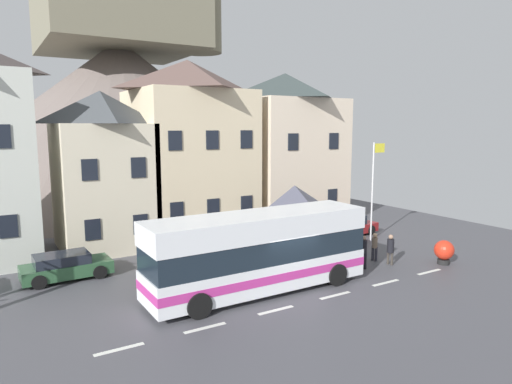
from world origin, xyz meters
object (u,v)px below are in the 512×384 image
object	(u,v)px
parked_car_00	(346,226)
pedestrian_01	(375,245)
parked_car_02	(65,266)
bus_shelter	(294,200)
flagpole	(374,183)
pedestrian_03	(390,247)
public_bench	(299,236)
transit_bus	(259,253)
townhouse_02	(189,148)
pedestrian_00	(358,245)
pedestrian_02	(363,250)
townhouse_01	(103,171)
parked_car_01	(284,233)
townhouse_03	(285,149)
hilltop_castle	(122,113)
harbour_buoy	(444,251)

from	to	relation	value
parked_car_00	pedestrian_01	world-z (taller)	pedestrian_01
parked_car_02	pedestrian_01	world-z (taller)	pedestrian_01
bus_shelter	pedestrian_01	bearing A→B (deg)	-40.26
flagpole	pedestrian_03	bearing A→B (deg)	-125.10
public_bench	parked_car_00	bearing A→B (deg)	-1.15
transit_bus	flagpole	world-z (taller)	flagpole
pedestrian_01	public_bench	distance (m)	5.17
transit_bus	parked_car_02	size ratio (longest dim) A/B	2.51
townhouse_02	pedestrian_00	world-z (taller)	townhouse_02
pedestrian_00	pedestrian_02	world-z (taller)	pedestrian_02
townhouse_01	pedestrian_03	world-z (taller)	townhouse_01
townhouse_02	pedestrian_02	distance (m)	13.29
townhouse_01	pedestrian_00	size ratio (longest dim) A/B	6.11
parked_car_01	pedestrian_02	xyz separation A→B (m)	(0.62, -6.07, 0.29)
townhouse_01	flagpole	xyz separation A→B (m)	(14.57, -6.90, -0.94)
transit_bus	parked_car_00	size ratio (longest dim) A/B	2.21
pedestrian_02	parked_car_01	bearing A→B (deg)	95.84
townhouse_03	flagpole	xyz separation A→B (m)	(1.34, -7.69, -1.84)
bus_shelter	public_bench	distance (m)	4.03
pedestrian_00	townhouse_01	bearing A→B (deg)	137.73
parked_car_00	pedestrian_02	bearing A→B (deg)	-131.68
townhouse_01	parked_car_01	size ratio (longest dim) A/B	2.03
townhouse_03	parked_car_01	bearing A→B (deg)	-124.86
hilltop_castle	pedestrian_00	xyz separation A→B (m)	(3.60, -31.86, -7.62)
transit_bus	townhouse_02	bearing A→B (deg)	80.65
townhouse_02	parked_car_00	world-z (taller)	townhouse_02
flagpole	harbour_buoy	xyz separation A→B (m)	(-0.48, -5.53, -2.88)
hilltop_castle	parked_car_02	xyz separation A→B (m)	(-10.08, -26.96, -7.88)
transit_bus	pedestrian_02	xyz separation A→B (m)	(6.10, 0.01, -0.76)
hilltop_castle	parked_car_02	size ratio (longest dim) A/B	10.43
bus_shelter	harbour_buoy	size ratio (longest dim) A/B	3.14
townhouse_02	pedestrian_00	distance (m)	12.61
transit_bus	parked_car_02	bearing A→B (deg)	138.15
parked_car_02	flagpole	world-z (taller)	flagpole
hilltop_castle	pedestrian_00	size ratio (longest dim) A/B	28.00
public_bench	flagpole	xyz separation A→B (m)	(4.35, -1.76, 3.11)
parked_car_00	hilltop_castle	bearing A→B (deg)	97.50
townhouse_03	pedestrian_01	size ratio (longest dim) A/B	7.30
townhouse_01	parked_car_02	world-z (taller)	townhouse_01
hilltop_castle	harbour_buoy	size ratio (longest dim) A/B	33.04
hilltop_castle	pedestrian_01	bearing A→B (deg)	-82.26
pedestrian_00	flagpole	xyz separation A→B (m)	(3.88, 2.82, 2.71)
parked_car_01	pedestrian_03	bearing A→B (deg)	-64.42
pedestrian_01	parked_car_02	bearing A→B (deg)	159.80
parked_car_02	pedestrian_01	distance (m)	15.41
townhouse_01	pedestrian_02	xyz separation A→B (m)	(9.98, -10.84, -3.56)
flagpole	pedestrian_00	bearing A→B (deg)	-143.96
parked_car_02	harbour_buoy	xyz separation A→B (m)	(17.07, -7.61, 0.09)
pedestrian_00	pedestrian_03	bearing A→B (deg)	-55.14
parked_car_00	pedestrian_00	size ratio (longest dim) A/B	3.05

